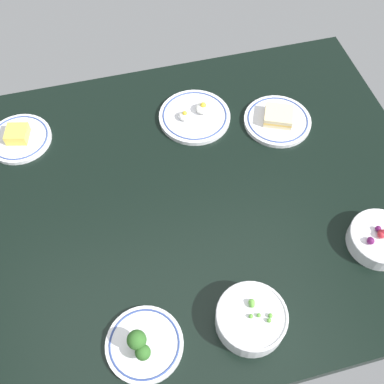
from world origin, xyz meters
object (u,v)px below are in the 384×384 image
(bowl_berries, at_px, (379,239))
(plate_sandwich, at_px, (278,120))
(plate_cheese, at_px, (19,138))
(plate_eggs, at_px, (195,116))
(bowl_peas, at_px, (251,318))
(plate_broccoli, at_px, (143,344))

(bowl_berries, bearing_deg, plate_sandwich, -77.12)
(plate_cheese, relative_size, plate_eggs, 0.86)
(bowl_peas, relative_size, plate_broccoli, 0.92)
(plate_sandwich, bearing_deg, bowl_berries, 102.88)
(plate_sandwich, bearing_deg, plate_cheese, -9.28)
(plate_sandwich, distance_m, plate_cheese, 0.81)
(plate_cheese, bearing_deg, plate_eggs, 175.09)
(bowl_berries, distance_m, plate_cheese, 1.09)
(plate_eggs, bearing_deg, plate_broccoli, 65.87)
(plate_broccoli, relative_size, plate_eggs, 0.81)
(bowl_berries, xyz_separation_m, plate_cheese, (0.91, -0.61, -0.01))
(plate_eggs, bearing_deg, plate_cheese, -4.91)
(plate_sandwich, bearing_deg, plate_broccoli, 46.80)
(bowl_peas, relative_size, plate_cheese, 0.88)
(plate_cheese, bearing_deg, plate_sandwich, 170.72)
(bowl_peas, distance_m, plate_eggs, 0.68)
(plate_broccoli, bearing_deg, plate_cheese, -70.75)
(plate_eggs, bearing_deg, bowl_berries, 122.73)
(bowl_berries, distance_m, plate_eggs, 0.66)
(plate_broccoli, xyz_separation_m, plate_eggs, (-0.30, -0.67, -0.01))
(bowl_berries, relative_size, plate_broccoli, 0.89)
(bowl_peas, height_order, plate_broccoli, plate_broccoli)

